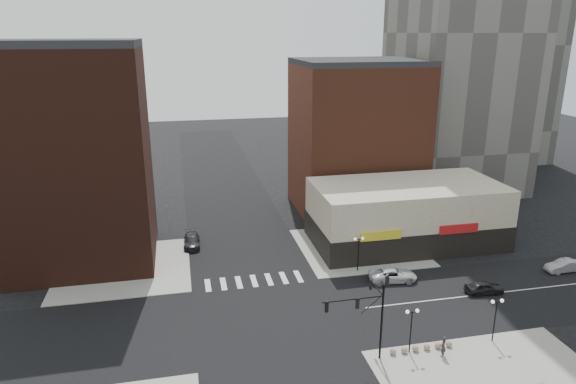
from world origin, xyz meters
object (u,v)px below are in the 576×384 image
object	(u,v)px
dark_sedan_north	(192,241)
traffic_signal	(370,306)
pedestrian	(443,346)
white_suv	(393,275)
dark_sedan_east	(484,287)
street_lamp_se_a	(412,320)
street_lamp_ne	(359,245)
street_lamp_se_b	(496,310)
silver_sedan	(564,266)

from	to	relation	value
dark_sedan_north	traffic_signal	bearing A→B (deg)	-61.50
dark_sedan_north	pedestrian	world-z (taller)	pedestrian
white_suv	dark_sedan_east	world-z (taller)	white_suv
dark_sedan_east	dark_sedan_north	xyz separation A→B (m)	(-29.86, 19.37, 0.04)
white_suv	dark_sedan_east	distance (m)	9.57
street_lamp_se_a	dark_sedan_north	distance (m)	32.78
street_lamp_se_a	pedestrian	size ratio (longest dim) A/B	2.22
dark_sedan_east	pedestrian	xyz separation A→B (m)	(-9.81, -9.31, 0.37)
traffic_signal	street_lamp_se_a	bearing A→B (deg)	-2.57
dark_sedan_east	white_suv	bearing A→B (deg)	64.79
street_lamp_ne	dark_sedan_east	distance (m)	14.01
street_lamp_ne	white_suv	world-z (taller)	street_lamp_ne
street_lamp_se_a	pedestrian	xyz separation A→B (m)	(2.55, -1.08, -2.23)
street_lamp_se_a	dark_sedan_north	size ratio (longest dim) A/B	0.83
dark_sedan_east	street_lamp_ne	bearing A→B (deg)	60.17
street_lamp_se_b	silver_sedan	distance (m)	19.85
street_lamp_se_b	white_suv	distance (m)	13.80
street_lamp_se_a	street_lamp_ne	world-z (taller)	same
street_lamp_se_a	street_lamp_se_b	bearing A→B (deg)	0.00
dark_sedan_east	traffic_signal	bearing A→B (deg)	121.08
street_lamp_se_a	white_suv	size ratio (longest dim) A/B	0.78
street_lamp_se_b	street_lamp_ne	size ratio (longest dim) A/B	1.00
street_lamp_ne	traffic_signal	bearing A→B (deg)	-106.75
street_lamp_se_b	pedestrian	distance (m)	5.99
street_lamp_ne	dark_sedan_east	xyz separation A→B (m)	(11.36, -7.77, -2.60)
street_lamp_se_b	dark_sedan_north	distance (m)	37.66
white_suv	pedestrian	bearing A→B (deg)	179.75
dark_sedan_north	street_lamp_ne	bearing A→B (deg)	-30.19
dark_sedan_north	pedestrian	distance (m)	35.00
street_lamp_se_b	street_lamp_ne	world-z (taller)	same
traffic_signal	dark_sedan_north	world-z (taller)	traffic_signal
pedestrian	dark_sedan_north	bearing A→B (deg)	-99.63
traffic_signal	dark_sedan_north	bearing A→B (deg)	116.60
street_lamp_se_a	silver_sedan	bearing A→B (deg)	24.28
dark_sedan_east	dark_sedan_north	world-z (taller)	dark_sedan_north
street_lamp_ne	white_suv	distance (m)	5.00
silver_sedan	dark_sedan_north	world-z (taller)	dark_sedan_north
street_lamp_se_a	street_lamp_ne	xyz separation A→B (m)	(1.00, 16.00, 0.00)
street_lamp_ne	pedestrian	world-z (taller)	street_lamp_ne
dark_sedan_north	pedestrian	bearing A→B (deg)	-53.15
street_lamp_se_b	silver_sedan	size ratio (longest dim) A/B	0.97
street_lamp_se_a	dark_sedan_north	world-z (taller)	street_lamp_se_a
silver_sedan	dark_sedan_north	xyz separation A→B (m)	(-41.84, 16.62, 0.02)
white_suv	dark_sedan_north	xyz separation A→B (m)	(-21.55, 14.62, -0.01)
traffic_signal	silver_sedan	xyz separation A→B (m)	(28.10, 10.81, -4.25)
street_lamp_ne	dark_sedan_east	size ratio (longest dim) A/B	1.03
traffic_signal	pedestrian	world-z (taller)	traffic_signal
traffic_signal	street_lamp_ne	size ratio (longest dim) A/B	1.87
traffic_signal	white_suv	bearing A→B (deg)	58.61
dark_sedan_east	dark_sedan_north	bearing A→B (deg)	61.55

